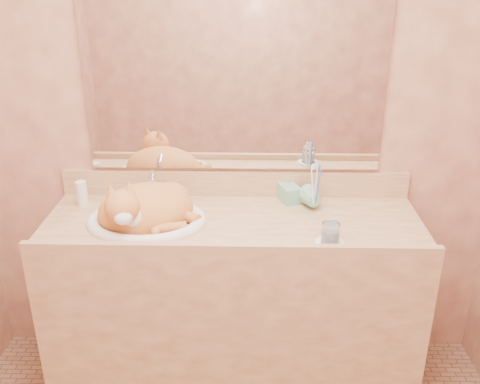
{
  "coord_description": "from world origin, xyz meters",
  "views": [
    {
      "loc": [
        0.08,
        -1.3,
        1.87
      ],
      "look_at": [
        0.03,
        0.7,
        0.99
      ],
      "focal_mm": 40.0,
      "sensor_mm": 36.0,
      "label": 1
    }
  ],
  "objects_px": {
    "cat": "(144,207)",
    "soap_dispenser": "(295,188)",
    "water_glass": "(331,233)",
    "sink_basin": "(146,205)",
    "vanity_counter": "(233,304)",
    "toothbrush_cup": "(315,202)"
  },
  "relations": [
    {
      "from": "vanity_counter",
      "to": "toothbrush_cup",
      "type": "bearing_deg",
      "value": 15.08
    },
    {
      "from": "cat",
      "to": "soap_dispenser",
      "type": "relative_size",
      "value": 2.43
    },
    {
      "from": "sink_basin",
      "to": "cat",
      "type": "xyz_separation_m",
      "value": [
        -0.01,
        0.01,
        -0.01
      ]
    },
    {
      "from": "soap_dispenser",
      "to": "sink_basin",
      "type": "bearing_deg",
      "value": 174.76
    },
    {
      "from": "vanity_counter",
      "to": "toothbrush_cup",
      "type": "relative_size",
      "value": 16.44
    },
    {
      "from": "vanity_counter",
      "to": "water_glass",
      "type": "xyz_separation_m",
      "value": [
        0.38,
        -0.2,
        0.48
      ]
    },
    {
      "from": "toothbrush_cup",
      "to": "cat",
      "type": "bearing_deg",
      "value": -171.58
    },
    {
      "from": "vanity_counter",
      "to": "sink_basin",
      "type": "relative_size",
      "value": 3.26
    },
    {
      "from": "water_glass",
      "to": "cat",
      "type": "bearing_deg",
      "value": 166.21
    },
    {
      "from": "vanity_counter",
      "to": "sink_basin",
      "type": "height_order",
      "value": "sink_basin"
    },
    {
      "from": "vanity_counter",
      "to": "soap_dispenser",
      "type": "bearing_deg",
      "value": 30.15
    },
    {
      "from": "cat",
      "to": "toothbrush_cup",
      "type": "distance_m",
      "value": 0.73
    },
    {
      "from": "vanity_counter",
      "to": "water_glass",
      "type": "distance_m",
      "value": 0.64
    },
    {
      "from": "vanity_counter",
      "to": "water_glass",
      "type": "height_order",
      "value": "water_glass"
    },
    {
      "from": "cat",
      "to": "water_glass",
      "type": "bearing_deg",
      "value": -37.33
    },
    {
      "from": "cat",
      "to": "water_glass",
      "type": "distance_m",
      "value": 0.78
    },
    {
      "from": "sink_basin",
      "to": "water_glass",
      "type": "height_order",
      "value": "sink_basin"
    },
    {
      "from": "vanity_counter",
      "to": "soap_dispenser",
      "type": "relative_size",
      "value": 9.45
    },
    {
      "from": "water_glass",
      "to": "sink_basin",
      "type": "bearing_deg",
      "value": 166.6
    },
    {
      "from": "sink_basin",
      "to": "cat",
      "type": "height_order",
      "value": "cat"
    },
    {
      "from": "vanity_counter",
      "to": "cat",
      "type": "bearing_deg",
      "value": -178.12
    },
    {
      "from": "toothbrush_cup",
      "to": "water_glass",
      "type": "relative_size",
      "value": 1.19
    }
  ]
}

